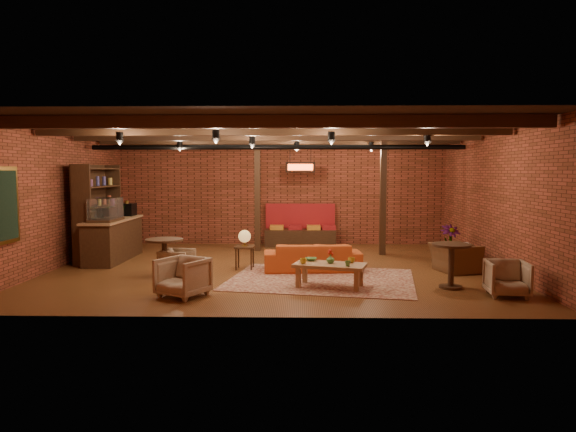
{
  "coord_description": "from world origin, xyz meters",
  "views": [
    {
      "loc": [
        0.57,
        -11.69,
        2.24
      ],
      "look_at": [
        0.31,
        0.2,
        1.19
      ],
      "focal_mm": 32.0,
      "sensor_mm": 36.0,
      "label": 1
    }
  ],
  "objects_px": {
    "armchair_b": "(183,275)",
    "plant_tall": "(451,207)",
    "round_table_right": "(451,259)",
    "armchair_far": "(507,277)",
    "armchair_a": "(177,261)",
    "side_table_lamp": "(245,239)",
    "armchair_right": "(455,253)",
    "round_table_left": "(164,251)",
    "side_table_book": "(461,245)",
    "coffee_table": "(329,266)",
    "sofa": "(312,257)"
  },
  "relations": [
    {
      "from": "coffee_table",
      "to": "side_table_book",
      "type": "height_order",
      "value": "coffee_table"
    },
    {
      "from": "armchair_right",
      "to": "side_table_book",
      "type": "xyz_separation_m",
      "value": [
        0.36,
        0.72,
        0.07
      ]
    },
    {
      "from": "side_table_lamp",
      "to": "sofa",
      "type": "bearing_deg",
      "value": -6.58
    },
    {
      "from": "round_table_left",
      "to": "round_table_right",
      "type": "height_order",
      "value": "round_table_right"
    },
    {
      "from": "side_table_lamp",
      "to": "armchair_a",
      "type": "xyz_separation_m",
      "value": [
        -1.34,
        -0.88,
        -0.36
      ]
    },
    {
      "from": "side_table_book",
      "to": "round_table_right",
      "type": "distance_m",
      "value": 2.51
    },
    {
      "from": "coffee_table",
      "to": "side_table_lamp",
      "type": "distance_m",
      "value": 2.59
    },
    {
      "from": "armchair_b",
      "to": "armchair_right",
      "type": "relative_size",
      "value": 0.8
    },
    {
      "from": "side_table_lamp",
      "to": "armchair_a",
      "type": "bearing_deg",
      "value": -146.95
    },
    {
      "from": "coffee_table",
      "to": "round_table_right",
      "type": "height_order",
      "value": "round_table_right"
    },
    {
      "from": "armchair_b",
      "to": "plant_tall",
      "type": "xyz_separation_m",
      "value": [
        5.83,
        3.78,
        0.96
      ]
    },
    {
      "from": "armchair_far",
      "to": "armchair_b",
      "type": "bearing_deg",
      "value": -172.17
    },
    {
      "from": "armchair_b",
      "to": "armchair_right",
      "type": "height_order",
      "value": "armchair_right"
    },
    {
      "from": "side_table_lamp",
      "to": "round_table_left",
      "type": "distance_m",
      "value": 1.86
    },
    {
      "from": "side_table_lamp",
      "to": "armchair_right",
      "type": "distance_m",
      "value": 4.73
    },
    {
      "from": "round_table_left",
      "to": "side_table_book",
      "type": "bearing_deg",
      "value": 12.37
    },
    {
      "from": "side_table_lamp",
      "to": "armchair_far",
      "type": "bearing_deg",
      "value": -26.23
    },
    {
      "from": "coffee_table",
      "to": "armchair_far",
      "type": "bearing_deg",
      "value": -11.33
    },
    {
      "from": "side_table_book",
      "to": "round_table_left",
      "type": "bearing_deg",
      "value": -167.63
    },
    {
      "from": "armchair_right",
      "to": "armchair_far",
      "type": "relative_size",
      "value": 1.37
    },
    {
      "from": "coffee_table",
      "to": "armchair_right",
      "type": "xyz_separation_m",
      "value": [
        2.89,
        1.6,
        0.01
      ]
    },
    {
      "from": "sofa",
      "to": "armchair_b",
      "type": "height_order",
      "value": "armchair_b"
    },
    {
      "from": "coffee_table",
      "to": "armchair_right",
      "type": "relative_size",
      "value": 1.54
    },
    {
      "from": "armchair_b",
      "to": "armchair_right",
      "type": "distance_m",
      "value": 6.04
    },
    {
      "from": "side_table_lamp",
      "to": "round_table_left",
      "type": "xyz_separation_m",
      "value": [
        -1.59,
        -0.97,
        -0.13
      ]
    },
    {
      "from": "armchair_far",
      "to": "side_table_lamp",
      "type": "bearing_deg",
      "value": 160.02
    },
    {
      "from": "armchair_a",
      "to": "plant_tall",
      "type": "xyz_separation_m",
      "value": [
        6.34,
        2.04,
        1.03
      ]
    },
    {
      "from": "side_table_lamp",
      "to": "round_table_right",
      "type": "bearing_deg",
      "value": -23.84
    },
    {
      "from": "armchair_right",
      "to": "side_table_book",
      "type": "distance_m",
      "value": 0.81
    },
    {
      "from": "armchair_right",
      "to": "side_table_book",
      "type": "relative_size",
      "value": 1.76
    },
    {
      "from": "armchair_b",
      "to": "side_table_lamp",
      "type": "bearing_deg",
      "value": 101.43
    },
    {
      "from": "armchair_b",
      "to": "plant_tall",
      "type": "height_order",
      "value": "plant_tall"
    },
    {
      "from": "armchair_right",
      "to": "armchair_a",
      "type": "bearing_deg",
      "value": 80.76
    },
    {
      "from": "armchair_far",
      "to": "armchair_right",
      "type": "bearing_deg",
      "value": 102.9
    },
    {
      "from": "side_table_lamp",
      "to": "armchair_right",
      "type": "bearing_deg",
      "value": -2.7
    },
    {
      "from": "armchair_far",
      "to": "sofa",
      "type": "bearing_deg",
      "value": 152.73
    },
    {
      "from": "armchair_a",
      "to": "armchair_far",
      "type": "distance_m",
      "value": 6.51
    },
    {
      "from": "round_table_right",
      "to": "armchair_far",
      "type": "height_order",
      "value": "round_table_right"
    },
    {
      "from": "side_table_lamp",
      "to": "coffee_table",
      "type": "bearing_deg",
      "value": -44.9
    },
    {
      "from": "coffee_table",
      "to": "armchair_a",
      "type": "xyz_separation_m",
      "value": [
        -3.17,
        0.95,
        -0.09
      ]
    },
    {
      "from": "sofa",
      "to": "round_table_left",
      "type": "bearing_deg",
      "value": 10.17
    },
    {
      "from": "armchair_b",
      "to": "round_table_right",
      "type": "bearing_deg",
      "value": 37.93
    },
    {
      "from": "sofa",
      "to": "coffee_table",
      "type": "distance_m",
      "value": 1.67
    },
    {
      "from": "coffee_table",
      "to": "plant_tall",
      "type": "height_order",
      "value": "plant_tall"
    },
    {
      "from": "sofa",
      "to": "coffee_table",
      "type": "xyz_separation_m",
      "value": [
        0.28,
        -1.64,
        0.1
      ]
    },
    {
      "from": "armchair_a",
      "to": "armchair_right",
      "type": "relative_size",
      "value": 0.67
    },
    {
      "from": "armchair_b",
      "to": "round_table_right",
      "type": "height_order",
      "value": "round_table_right"
    },
    {
      "from": "side_table_lamp",
      "to": "side_table_book",
      "type": "relative_size",
      "value": 1.63
    },
    {
      "from": "round_table_right",
      "to": "round_table_left",
      "type": "bearing_deg",
      "value": 171.39
    },
    {
      "from": "armchair_a",
      "to": "round_table_right",
      "type": "xyz_separation_m",
      "value": [
        5.5,
        -0.96,
        0.25
      ]
    }
  ]
}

